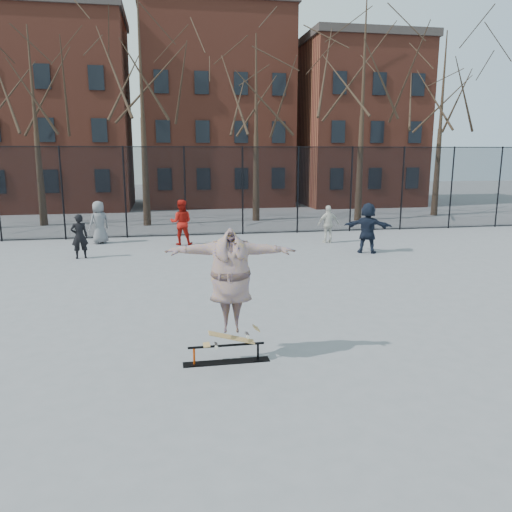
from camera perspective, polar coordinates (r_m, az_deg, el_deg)
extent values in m
plane|color=slate|center=(10.50, 3.03, -9.12)|extent=(100.00, 100.00, 0.00)
cube|color=black|center=(9.29, -3.39, -11.99)|extent=(1.57, 0.24, 0.01)
cylinder|color=#CB400B|center=(9.18, -7.09, -11.30)|extent=(0.04, 0.04, 0.32)
cylinder|color=black|center=(9.31, 0.23, -10.87)|extent=(0.04, 0.04, 0.32)
cylinder|color=black|center=(9.16, -3.42, -10.17)|extent=(1.39, 0.04, 0.04)
imported|color=#4F388D|center=(8.83, -2.87, -3.69)|extent=(2.36, 0.91, 1.87)
imported|color=slate|center=(21.65, -17.49, 3.69)|extent=(1.03, 0.96, 1.77)
imported|color=black|center=(18.83, -19.53, 2.13)|extent=(0.66, 0.51, 1.60)
imported|color=#A6150E|center=(20.60, -8.54, 3.83)|extent=(0.98, 0.81, 1.85)
imported|color=beige|center=(21.03, 8.28, 3.62)|extent=(0.94, 0.42, 1.57)
imported|color=black|center=(19.17, 12.64, 3.16)|extent=(1.84, 1.24, 1.90)
cylinder|color=black|center=(23.01, -21.26, 6.68)|extent=(0.07, 0.07, 4.00)
cylinder|color=black|center=(22.67, -14.75, 7.03)|extent=(0.07, 0.07, 4.00)
cylinder|color=black|center=(22.62, -8.12, 7.29)|extent=(0.07, 0.07, 4.00)
cylinder|color=black|center=(22.87, -1.54, 7.45)|extent=(0.07, 0.07, 4.00)
cylinder|color=black|center=(23.41, 4.81, 7.51)|extent=(0.07, 0.07, 4.00)
cylinder|color=black|center=(24.22, 10.81, 7.49)|extent=(0.07, 0.07, 4.00)
cylinder|color=black|center=(25.27, 16.37, 7.40)|extent=(0.07, 0.07, 4.00)
cylinder|color=black|center=(26.54, 21.43, 7.25)|extent=(0.07, 0.07, 4.00)
cylinder|color=black|center=(27.99, 26.00, 7.07)|extent=(0.07, 0.07, 4.00)
cube|color=black|center=(22.72, -4.56, 7.39)|extent=(34.00, 0.01, 4.00)
cylinder|color=black|center=(22.65, -4.64, 12.34)|extent=(34.00, 0.04, 0.04)
cone|color=black|center=(28.06, -23.35, 7.95)|extent=(0.40, 0.40, 4.62)
cone|color=black|center=(26.08, -12.02, 8.42)|extent=(0.40, 0.40, 4.62)
cone|color=black|center=(27.79, -0.41, 8.87)|extent=(0.40, 0.40, 4.62)
cone|color=black|center=(28.04, 11.34, 8.67)|extent=(0.40, 0.40, 4.62)
cone|color=black|center=(31.61, 19.87, 8.54)|extent=(0.40, 0.40, 4.62)
cube|color=brown|center=(36.23, -21.74, 14.60)|extent=(9.00, 7.00, 12.00)
cube|color=brown|center=(35.84, -4.43, 16.22)|extent=(10.00, 7.00, 13.00)
cube|color=brown|center=(38.16, 11.19, 14.26)|extent=(8.00, 7.00, 11.00)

